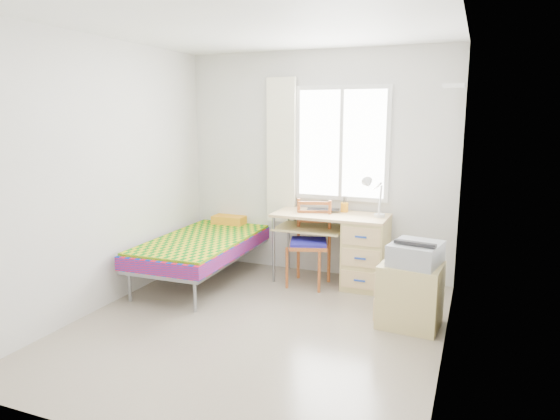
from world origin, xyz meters
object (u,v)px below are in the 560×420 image
object	(u,v)px
bed	(210,242)
desk	(360,248)
printer	(416,253)
cabinet	(410,295)
chair	(311,238)

from	to	relation	value
bed	desk	size ratio (longest dim) A/B	1.63
printer	desk	bearing A→B (deg)	139.12
bed	cabinet	bearing A→B (deg)	-13.83
cabinet	printer	distance (m)	0.39
bed	printer	size ratio (longest dim) A/B	3.88
desk	chair	world-z (taller)	chair
bed	chair	distance (m)	1.18
cabinet	printer	bearing A→B (deg)	31.11
chair	printer	size ratio (longest dim) A/B	1.79
bed	cabinet	size ratio (longest dim) A/B	3.57
chair	cabinet	bearing A→B (deg)	-49.40
printer	chair	bearing A→B (deg)	159.76
bed	desk	xyz separation A→B (m)	(1.68, 0.36, -0.00)
desk	printer	size ratio (longest dim) A/B	2.38
desk	cabinet	bearing A→B (deg)	-52.76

